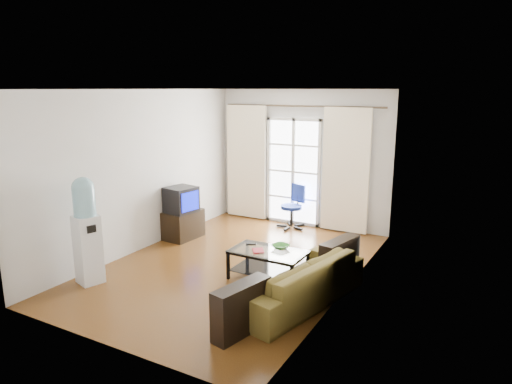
% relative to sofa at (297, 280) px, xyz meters
% --- Properties ---
extents(floor, '(5.20, 5.20, 0.00)m').
position_rel_sofa_xyz_m(floor, '(-1.36, 0.67, -0.30)').
color(floor, brown).
rests_on(floor, ground).
extents(ceiling, '(5.20, 5.20, 0.00)m').
position_rel_sofa_xyz_m(ceiling, '(-1.36, 0.67, 2.40)').
color(ceiling, white).
rests_on(ceiling, wall_back).
extents(wall_back, '(3.60, 0.02, 2.70)m').
position_rel_sofa_xyz_m(wall_back, '(-1.36, 3.27, 1.05)').
color(wall_back, silver).
rests_on(wall_back, floor).
extents(wall_front, '(3.60, 0.02, 2.70)m').
position_rel_sofa_xyz_m(wall_front, '(-1.36, -1.93, 1.05)').
color(wall_front, silver).
rests_on(wall_front, floor).
extents(wall_left, '(0.02, 5.20, 2.70)m').
position_rel_sofa_xyz_m(wall_left, '(-3.16, 0.67, 1.05)').
color(wall_left, silver).
rests_on(wall_left, floor).
extents(wall_right, '(0.02, 5.20, 2.70)m').
position_rel_sofa_xyz_m(wall_right, '(0.44, 0.67, 1.05)').
color(wall_right, silver).
rests_on(wall_right, floor).
extents(french_door, '(1.16, 0.06, 2.15)m').
position_rel_sofa_xyz_m(french_door, '(-1.51, 3.21, 0.78)').
color(french_door, white).
rests_on(french_door, wall_back).
extents(curtain_rod, '(3.30, 0.04, 0.04)m').
position_rel_sofa_xyz_m(curtain_rod, '(-1.36, 3.17, 2.08)').
color(curtain_rod, '#4C3F2D').
rests_on(curtain_rod, wall_back).
extents(curtain_left, '(0.90, 0.07, 2.35)m').
position_rel_sofa_xyz_m(curtain_left, '(-2.56, 3.15, 0.90)').
color(curtain_left, '#FFF0CD').
rests_on(curtain_left, curtain_rod).
extents(curtain_right, '(0.90, 0.07, 2.35)m').
position_rel_sofa_xyz_m(curtain_right, '(-0.41, 3.15, 0.90)').
color(curtain_right, '#FFF0CD').
rests_on(curtain_right, curtain_rod).
extents(radiator, '(0.64, 0.12, 0.64)m').
position_rel_sofa_xyz_m(radiator, '(-0.56, 3.17, 0.03)').
color(radiator, '#98989B').
rests_on(radiator, floor).
extents(sofa, '(2.39, 1.70, 0.60)m').
position_rel_sofa_xyz_m(sofa, '(0.00, 0.00, 0.00)').
color(sofa, brown).
rests_on(sofa, floor).
extents(coffee_table, '(1.07, 0.62, 0.43)m').
position_rel_sofa_xyz_m(coffee_table, '(-0.66, 0.46, -0.02)').
color(coffee_table, silver).
rests_on(coffee_table, floor).
extents(bowl, '(0.39, 0.39, 0.06)m').
position_rel_sofa_xyz_m(bowl, '(-0.54, 0.64, 0.17)').
color(bowl, green).
rests_on(bowl, coffee_table).
extents(book, '(0.36, 0.36, 0.02)m').
position_rel_sofa_xyz_m(book, '(-0.84, 0.33, 0.15)').
color(book, '#9F3613').
rests_on(book, coffee_table).
extents(remote, '(0.15, 0.09, 0.02)m').
position_rel_sofa_xyz_m(remote, '(-1.00, 0.59, 0.14)').
color(remote, black).
rests_on(remote, coffee_table).
extents(tv_stand, '(0.52, 0.74, 0.52)m').
position_rel_sofa_xyz_m(tv_stand, '(-2.90, 1.39, -0.04)').
color(tv_stand, black).
rests_on(tv_stand, floor).
extents(crt_tv, '(0.57, 0.57, 0.46)m').
position_rel_sofa_xyz_m(crt_tv, '(-2.89, 1.33, 0.45)').
color(crt_tv, black).
rests_on(crt_tv, tv_stand).
extents(task_chair, '(0.74, 0.74, 0.86)m').
position_rel_sofa_xyz_m(task_chair, '(-1.39, 2.95, -0.05)').
color(task_chair, black).
rests_on(task_chair, floor).
extents(water_cooler, '(0.39, 0.39, 1.53)m').
position_rel_sofa_xyz_m(water_cooler, '(-2.83, -0.85, 0.50)').
color(water_cooler, silver).
rests_on(water_cooler, floor).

